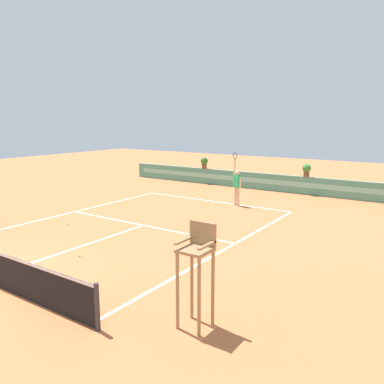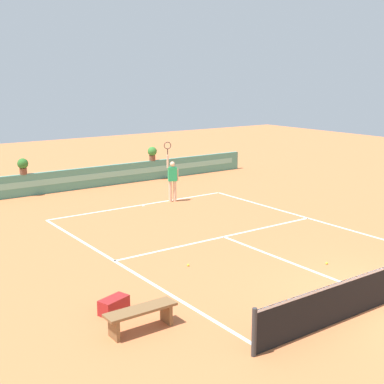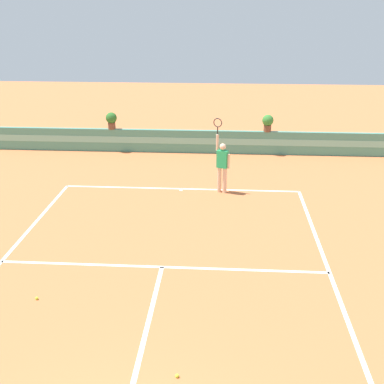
{
  "view_description": "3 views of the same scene",
  "coord_description": "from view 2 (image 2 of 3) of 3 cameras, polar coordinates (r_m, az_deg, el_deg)",
  "views": [
    {
      "loc": [
        9.92,
        -4.81,
        4.14
      ],
      "look_at": [
        0.57,
        9.04,
        1.0
      ],
      "focal_mm": 36.13,
      "sensor_mm": 36.0,
      "label": 1
    },
    {
      "loc": [
        -10.82,
        -6.94,
        5.33
      ],
      "look_at": [
        0.57,
        9.04,
        1.0
      ],
      "focal_mm": 49.72,
      "sensor_mm": 36.0,
      "label": 2
    },
    {
      "loc": [
        1.47,
        -4.23,
        6.16
      ],
      "look_at": [
        0.57,
        9.04,
        1.0
      ],
      "focal_mm": 45.93,
      "sensor_mm": 36.0,
      "label": 3
    }
  ],
  "objects": [
    {
      "name": "court_lines",
      "position": [
        18.22,
        2.79,
        -4.57
      ],
      "size": [
        8.32,
        11.94,
        0.01
      ],
      "color": "white",
      "rests_on": "ground"
    },
    {
      "name": "bench_courtside",
      "position": [
        11.6,
        -5.51,
        -12.9
      ],
      "size": [
        1.6,
        0.44,
        0.51
      ],
      "color": "brown",
      "rests_on": "ground"
    },
    {
      "name": "potted_plant_right",
      "position": [
        27.54,
        -4.29,
        4.24
      ],
      "size": [
        0.48,
        0.48,
        0.72
      ],
      "color": "brown",
      "rests_on": "back_wall_barrier"
    },
    {
      "name": "tennis_player",
      "position": [
        22.69,
        -2.13,
        1.56
      ],
      "size": [
        0.58,
        0.34,
        2.58
      ],
      "color": "beige",
      "rests_on": "ground"
    },
    {
      "name": "tennis_ball_near_baseline",
      "position": [
        15.9,
        14.25,
        -7.41
      ],
      "size": [
        0.07,
        0.07,
        0.07
      ],
      "primitive_type": "sphere",
      "color": "#CCE033",
      "rests_on": "ground"
    },
    {
      "name": "tennis_ball_mid_court",
      "position": [
        15.28,
        -0.41,
        -7.84
      ],
      "size": [
        0.07,
        0.07,
        0.07
      ],
      "primitive_type": "sphere",
      "color": "#CCE033",
      "rests_on": "ground"
    },
    {
      "name": "gear_bag",
      "position": [
        12.55,
        -8.38,
        -11.94
      ],
      "size": [
        0.78,
        0.56,
        0.36
      ],
      "primitive_type": "cube",
      "rotation": [
        0.0,
        0.0,
        0.31
      ],
      "color": "maroon",
      "rests_on": "ground"
    },
    {
      "name": "back_wall_barrier",
      "position": [
        26.16,
        -10.42,
        1.6
      ],
      "size": [
        18.0,
        0.21,
        1.0
      ],
      "color": "#4C8E7A",
      "rests_on": "ground"
    },
    {
      "name": "ground_plane",
      "position": [
        17.69,
        4.23,
        -5.13
      ],
      "size": [
        60.0,
        60.0,
        0.0
      ],
      "primitive_type": "plane",
      "color": "#C66B3D"
    },
    {
      "name": "potted_plant_left",
      "position": [
        24.78,
        -17.69,
        2.76
      ],
      "size": [
        0.48,
        0.48,
        0.72
      ],
      "color": "brown",
      "rests_on": "back_wall_barrier"
    }
  ]
}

